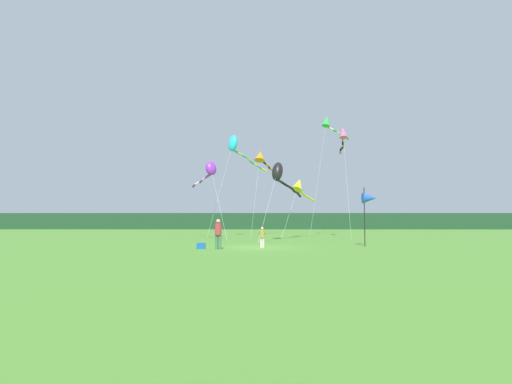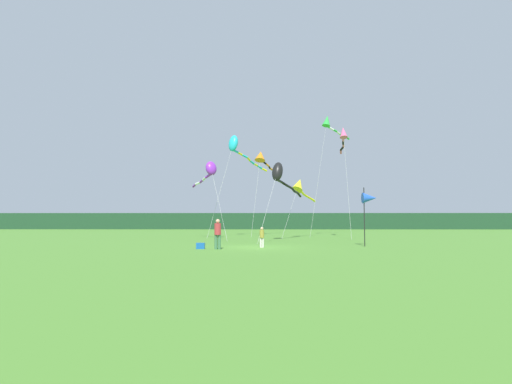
{
  "view_description": "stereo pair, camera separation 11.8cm",
  "coord_description": "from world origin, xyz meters",
  "views": [
    {
      "loc": [
        0.3,
        -25.44,
        1.74
      ],
      "look_at": [
        0.0,
        6.0,
        3.8
      ],
      "focal_mm": 28.96,
      "sensor_mm": 36.0,
      "label": 1
    },
    {
      "loc": [
        0.42,
        -25.44,
        1.74
      ],
      "look_at": [
        0.0,
        6.0,
        3.8
      ],
      "focal_mm": 28.96,
      "sensor_mm": 36.0,
      "label": 2
    }
  ],
  "objects": [
    {
      "name": "kite_black",
      "position": [
        1.89,
        7.66,
        5.32
      ],
      "size": [
        3.96,
        8.68,
        6.43
      ],
      "color": "#B2B2B2",
      "rests_on": "ground"
    },
    {
      "name": "kite_cyan",
      "position": [
        -2.09,
        15.02,
        8.93
      ],
      "size": [
        5.53,
        7.8,
        10.07
      ],
      "color": "#B2B2B2",
      "rests_on": "ground"
    },
    {
      "name": "kite_purple",
      "position": [
        -4.07,
        9.87,
        5.91
      ],
      "size": [
        3.85,
        6.19,
        6.77
      ],
      "color": "#B2B2B2",
      "rests_on": "ground"
    },
    {
      "name": "kite_green",
      "position": [
        7.3,
        16.2,
        11.5
      ],
      "size": [
        4.98,
        5.23,
        12.34
      ],
      "color": "#B2B2B2",
      "rests_on": "ground"
    },
    {
      "name": "distant_treeline",
      "position": [
        0.0,
        45.0,
        1.37
      ],
      "size": [
        108.0,
        2.43,
        2.73
      ],
      "primitive_type": "cube",
      "color": "#1E4228",
      "rests_on": "ground"
    },
    {
      "name": "ground_plane",
      "position": [
        0.0,
        0.0,
        0.0
      ],
      "size": [
        120.0,
        120.0,
        0.0
      ],
      "primitive_type": "plane",
      "color": "#4C842D"
    },
    {
      "name": "kite_yellow",
      "position": [
        3.96,
        12.82,
        4.81
      ],
      "size": [
        3.75,
        6.21,
        5.73
      ],
      "color": "#B2B2B2",
      "rests_on": "ground"
    },
    {
      "name": "banner_flag_pole",
      "position": [
        7.32,
        0.99,
        3.04
      ],
      "size": [
        0.9,
        0.7,
        3.75
      ],
      "color": "black",
      "rests_on": "ground"
    },
    {
      "name": "cooler_box",
      "position": [
        -3.13,
        -1.32,
        0.17
      ],
      "size": [
        0.48,
        0.34,
        0.35
      ],
      "primitive_type": "cube",
      "color": "#1959B2",
      "rests_on": "ground"
    },
    {
      "name": "person_adult",
      "position": [
        -2.1,
        -1.66,
        0.97
      ],
      "size": [
        0.38,
        0.38,
        1.73
      ],
      "color": "#3F724C",
      "rests_on": "ground"
    },
    {
      "name": "person_child",
      "position": [
        0.44,
        -0.16,
        0.69
      ],
      "size": [
        0.27,
        0.27,
        1.24
      ],
      "color": "silver",
      "rests_on": "ground"
    },
    {
      "name": "kite_rainbow",
      "position": [
        8.04,
        12.63,
        9.52
      ],
      "size": [
        0.86,
        6.34,
        10.35
      ],
      "color": "#B2B2B2",
      "rests_on": "ground"
    },
    {
      "name": "kite_orange",
      "position": [
        0.49,
        16.9,
        8.03
      ],
      "size": [
        3.26,
        7.66,
        8.86
      ],
      "color": "#B2B2B2",
      "rests_on": "ground"
    }
  ]
}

